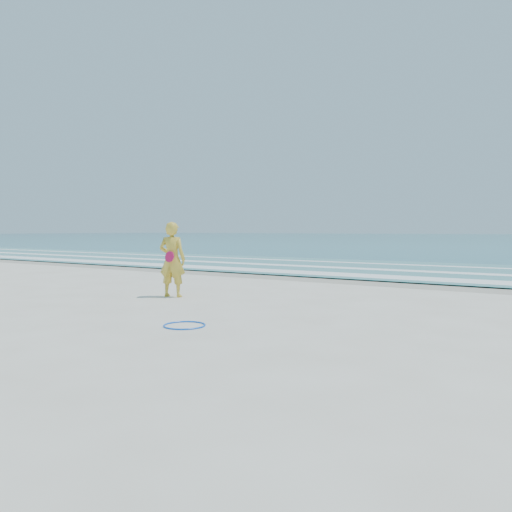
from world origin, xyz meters
The scene contains 8 objects.
ground centered at (0.00, 0.00, 0.00)m, with size 400.00×400.00×0.00m, color silver.
wet_sand centered at (0.00, 9.00, 0.00)m, with size 400.00×2.40×0.00m, color #B2A893.
shallow centered at (0.00, 14.00, 0.04)m, with size 400.00×10.00×0.01m, color #59B7AD.
foam_near centered at (0.00, 10.30, 0.05)m, with size 400.00×1.40×0.01m, color white.
foam_mid centered at (0.00, 13.20, 0.05)m, with size 400.00×0.90×0.01m, color white.
foam_far centered at (0.00, 16.50, 0.05)m, with size 400.00×0.60×0.01m, color white.
hoop centered at (1.16, 0.22, 0.01)m, with size 0.72×0.72×0.03m, color blue.
woman centered at (-1.57, 2.87, 0.92)m, with size 0.77×0.63×1.83m.
Camera 1 is at (6.78, -6.15, 1.64)m, focal length 35.00 mm.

